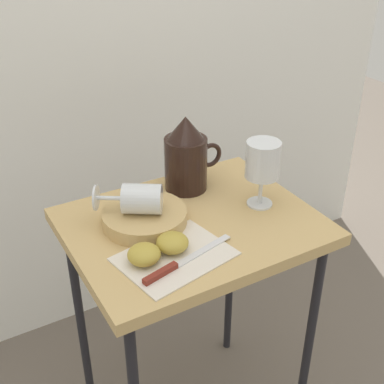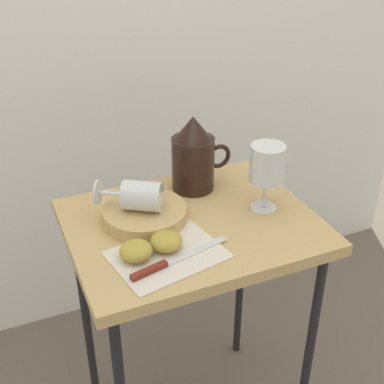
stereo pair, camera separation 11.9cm
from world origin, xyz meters
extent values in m
cube|color=tan|center=(0.00, 0.00, 0.71)|extent=(0.58, 0.46, 0.03)
cylinder|color=black|center=(0.25, -0.19, 0.35)|extent=(0.02, 0.02, 0.69)
cylinder|color=black|center=(-0.25, 0.19, 0.35)|extent=(0.02, 0.02, 0.69)
cylinder|color=black|center=(0.25, 0.19, 0.35)|extent=(0.02, 0.02, 0.69)
cube|color=silver|center=(-0.10, -0.10, 0.72)|extent=(0.26, 0.21, 0.00)
cylinder|color=tan|center=(-0.10, 0.05, 0.74)|extent=(0.20, 0.20, 0.03)
cylinder|color=black|center=(0.07, 0.15, 0.79)|extent=(0.11, 0.11, 0.14)
cylinder|color=orange|center=(0.07, 0.15, 0.76)|extent=(0.10, 0.10, 0.08)
cone|color=black|center=(0.07, 0.15, 0.89)|extent=(0.09, 0.09, 0.06)
torus|color=black|center=(0.14, 0.15, 0.80)|extent=(0.07, 0.01, 0.07)
cylinder|color=silver|center=(0.18, -0.02, 0.72)|extent=(0.06, 0.06, 0.00)
cylinder|color=silver|center=(0.18, -0.02, 0.76)|extent=(0.01, 0.01, 0.07)
cylinder|color=silver|center=(0.18, -0.02, 0.85)|extent=(0.08, 0.08, 0.09)
cylinder|color=orange|center=(0.18, -0.02, 0.83)|extent=(0.07, 0.07, 0.05)
cylinder|color=silver|center=(-0.11, 0.04, 0.79)|extent=(0.11, 0.11, 0.07)
cylinder|color=silver|center=(-0.17, 0.08, 0.79)|extent=(0.06, 0.04, 0.01)
cylinder|color=silver|center=(-0.20, 0.10, 0.79)|extent=(0.04, 0.05, 0.06)
ellipsoid|color=#B29938|center=(-0.17, -0.09, 0.75)|extent=(0.07, 0.07, 0.04)
ellipsoid|color=#B29938|center=(-0.10, -0.08, 0.75)|extent=(0.07, 0.07, 0.04)
cube|color=silver|center=(-0.04, -0.12, 0.73)|extent=(0.16, 0.05, 0.00)
cube|color=maroon|center=(-0.16, -0.15, 0.73)|extent=(0.09, 0.03, 0.01)
camera|label=1|loc=(-0.51, -0.89, 1.40)|focal=48.49mm
camera|label=2|loc=(-0.40, -0.95, 1.40)|focal=48.49mm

